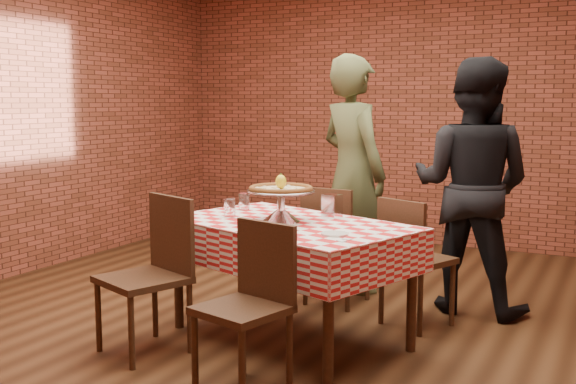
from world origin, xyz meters
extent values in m
plane|color=black|center=(0.00, 0.00, 0.00)|extent=(6.00, 6.00, 0.00)
plane|color=brown|center=(0.00, 3.00, 1.45)|extent=(5.50, 0.00, 5.50)
cube|color=#422717|center=(0.10, -0.32, 0.38)|extent=(1.73, 1.35, 0.75)
cylinder|color=beige|center=(0.04, -0.32, 0.96)|extent=(0.53, 0.53, 0.03)
ellipsoid|color=yellow|center=(0.04, -0.32, 1.01)|extent=(0.09, 0.09, 0.09)
cylinder|color=white|center=(-0.34, -0.33, 0.82)|extent=(0.10, 0.10, 0.12)
cylinder|color=white|center=(-0.40, -0.03, 0.82)|extent=(0.10, 0.10, 0.12)
cylinder|color=white|center=(0.52, -0.58, 0.76)|extent=(0.20, 0.20, 0.01)
cube|color=white|center=(0.62, -0.73, 0.76)|extent=(0.06, 0.05, 0.00)
cube|color=white|center=(0.63, -0.67, 0.76)|extent=(0.06, 0.05, 0.00)
cube|color=silver|center=(0.27, -0.05, 0.83)|extent=(0.13, 0.11, 0.15)
imported|color=#44492A|center=(0.02, 0.98, 0.94)|extent=(0.82, 0.73, 1.87)
imported|color=black|center=(0.99, 0.82, 0.91)|extent=(0.94, 0.76, 1.81)
camera|label=1|loc=(2.00, -4.13, 1.51)|focal=43.00mm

